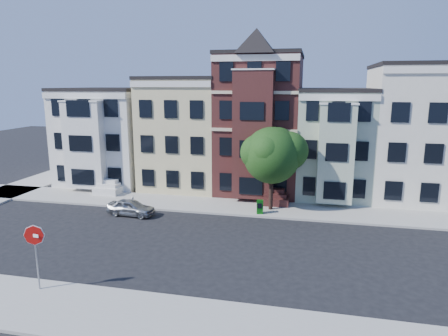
% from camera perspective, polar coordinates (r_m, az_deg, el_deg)
% --- Properties ---
extents(ground, '(120.00, 120.00, 0.00)m').
position_cam_1_polar(ground, '(24.32, 0.54, -11.45)').
color(ground, black).
extents(far_sidewalk, '(60.00, 4.00, 0.15)m').
position_cam_1_polar(far_sidewalk, '(31.68, 3.55, -5.70)').
color(far_sidewalk, '#9E9B93').
rests_on(far_sidewalk, ground).
extents(near_sidewalk, '(60.00, 4.00, 0.15)m').
position_cam_1_polar(near_sidewalk, '(17.45, -5.31, -21.40)').
color(near_sidewalk, '#9E9B93').
rests_on(near_sidewalk, ground).
extents(house_white, '(8.00, 9.00, 9.00)m').
position_cam_1_polar(house_white, '(41.62, -15.79, 4.35)').
color(house_white, silver).
rests_on(house_white, ground).
extents(house_yellow, '(7.00, 9.00, 10.00)m').
position_cam_1_polar(house_yellow, '(38.44, -5.22, 4.91)').
color(house_yellow, beige).
rests_on(house_yellow, ground).
extents(house_brown, '(7.00, 9.00, 12.00)m').
position_cam_1_polar(house_brown, '(36.82, 5.25, 6.17)').
color(house_brown, '#3D1A18').
rests_on(house_brown, ground).
extents(house_green, '(6.00, 9.00, 9.00)m').
position_cam_1_polar(house_green, '(36.76, 15.33, 3.43)').
color(house_green, '#A4B39A').
rests_on(house_green, ground).
extents(house_cream, '(8.00, 9.00, 11.00)m').
position_cam_1_polar(house_cream, '(37.65, 26.13, 4.37)').
color(house_cream, silver).
rests_on(house_cream, ground).
extents(street_tree, '(8.90, 8.90, 7.88)m').
position_cam_1_polar(street_tree, '(30.32, 6.84, 1.26)').
color(street_tree, '#29531D').
rests_on(street_tree, far_sidewalk).
extents(parked_car, '(3.72, 1.75, 1.23)m').
position_cam_1_polar(parked_car, '(30.74, -13.15, -5.50)').
color(parked_car, '#9CA0A4').
rests_on(parked_car, ground).
extents(newspaper_box, '(0.53, 0.49, 1.02)m').
position_cam_1_polar(newspaper_box, '(30.03, 5.14, -5.55)').
color(newspaper_box, '#0C500F').
rests_on(newspaper_box, far_sidewalk).
extents(fire_hydrant, '(0.24, 0.24, 0.61)m').
position_cam_1_polar(fire_hydrant, '(32.61, -12.92, -4.78)').
color(fire_hydrant, beige).
rests_on(fire_hydrant, far_sidewalk).
extents(stop_sign, '(0.99, 0.29, 3.58)m').
position_cam_1_polar(stop_sign, '(20.85, -25.25, -10.97)').
color(stop_sign, '#AF0E0A').
rests_on(stop_sign, near_sidewalk).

